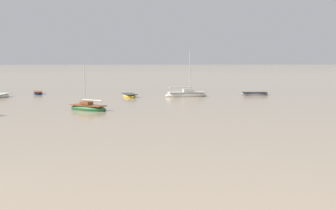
{
  "coord_description": "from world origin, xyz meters",
  "views": [
    {
      "loc": [
        9.72,
        -21.55,
        5.54
      ],
      "look_at": [
        12.95,
        32.66,
        0.44
      ],
      "focal_mm": 53.58,
      "sensor_mm": 36.0,
      "label": 1
    }
  ],
  "objects_px": {
    "sailboat_moored_1": "(186,95)",
    "sailboat_moored_2": "(88,108)",
    "rowboat_moored_5": "(1,96)",
    "rowboat_moored_2": "(129,96)",
    "rowboat_moored_0": "(38,93)",
    "rowboat_moored_3": "(255,94)"
  },
  "relations": [
    {
      "from": "rowboat_moored_0",
      "to": "rowboat_moored_2",
      "type": "bearing_deg",
      "value": 52.39
    },
    {
      "from": "rowboat_moored_2",
      "to": "rowboat_moored_3",
      "type": "height_order",
      "value": "rowboat_moored_2"
    },
    {
      "from": "rowboat_moored_0",
      "to": "sailboat_moored_2",
      "type": "distance_m",
      "value": 26.35
    },
    {
      "from": "rowboat_moored_2",
      "to": "rowboat_moored_0",
      "type": "bearing_deg",
      "value": -129.48
    },
    {
      "from": "rowboat_moored_0",
      "to": "rowboat_moored_3",
      "type": "xyz_separation_m",
      "value": [
        32.87,
        -3.77,
        0.01
      ]
    },
    {
      "from": "rowboat_moored_5",
      "to": "sailboat_moored_2",
      "type": "bearing_deg",
      "value": -135.98
    },
    {
      "from": "rowboat_moored_0",
      "to": "sailboat_moored_1",
      "type": "height_order",
      "value": "sailboat_moored_1"
    },
    {
      "from": "rowboat_moored_2",
      "to": "rowboat_moored_5",
      "type": "relative_size",
      "value": 0.98
    },
    {
      "from": "sailboat_moored_1",
      "to": "rowboat_moored_5",
      "type": "bearing_deg",
      "value": 171.71
    },
    {
      "from": "rowboat_moored_3",
      "to": "rowboat_moored_5",
      "type": "relative_size",
      "value": 0.87
    },
    {
      "from": "rowboat_moored_5",
      "to": "rowboat_moored_3",
      "type": "bearing_deg",
      "value": -80.11
    },
    {
      "from": "sailboat_moored_2",
      "to": "rowboat_moored_2",
      "type": "distance_m",
      "value": 18.1
    },
    {
      "from": "sailboat_moored_1",
      "to": "sailboat_moored_2",
      "type": "distance_m",
      "value": 21.86
    },
    {
      "from": "rowboat_moored_2",
      "to": "rowboat_moored_3",
      "type": "relative_size",
      "value": 1.13
    },
    {
      "from": "rowboat_moored_3",
      "to": "rowboat_moored_5",
      "type": "distance_m",
      "value": 36.98
    },
    {
      "from": "sailboat_moored_2",
      "to": "sailboat_moored_1",
      "type": "bearing_deg",
      "value": -85.92
    },
    {
      "from": "sailboat_moored_1",
      "to": "rowboat_moored_2",
      "type": "bearing_deg",
      "value": 175.91
    },
    {
      "from": "rowboat_moored_2",
      "to": "rowboat_moored_3",
      "type": "xyz_separation_m",
      "value": [
        18.71,
        2.95,
        -0.01
      ]
    },
    {
      "from": "rowboat_moored_3",
      "to": "sailboat_moored_2",
      "type": "bearing_deg",
      "value": -135.7
    },
    {
      "from": "sailboat_moored_1",
      "to": "rowboat_moored_2",
      "type": "xyz_separation_m",
      "value": [
        -8.15,
        -0.48,
        -0.11
      ]
    },
    {
      "from": "sailboat_moored_1",
      "to": "rowboat_moored_3",
      "type": "relative_size",
      "value": 1.66
    },
    {
      "from": "sailboat_moored_1",
      "to": "sailboat_moored_2",
      "type": "xyz_separation_m",
      "value": [
        -12.24,
        -18.11,
        -0.05
      ]
    }
  ]
}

